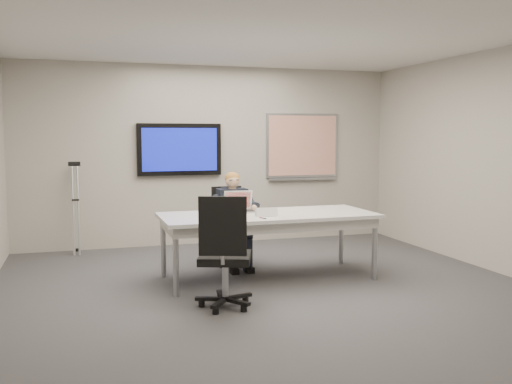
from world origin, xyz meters
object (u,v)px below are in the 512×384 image
object	(u,v)px
office_chair_near	(225,273)
laptop	(240,206)
conference_table	(268,221)
seated_person	(235,230)
office_chair_far	(231,240)

from	to	relation	value
office_chair_near	laptop	xyz separation A→B (m)	(0.52, 1.30, 0.49)
conference_table	seated_person	bearing A→B (deg)	109.37
office_chair_near	seated_person	xyz separation A→B (m)	(0.56, 1.66, 0.14)
office_chair_far	office_chair_near	xyz separation A→B (m)	(-0.56, -1.90, 0.04)
conference_table	office_chair_near	distance (m)	1.34
office_chair_far	seated_person	world-z (taller)	seated_person
office_chair_far	laptop	distance (m)	0.80
office_chair_far	office_chair_near	distance (m)	1.98
conference_table	laptop	size ratio (longest dim) A/B	6.91
office_chair_far	laptop	world-z (taller)	laptop
office_chair_near	laptop	size ratio (longest dim) A/B	3.09
conference_table	seated_person	world-z (taller)	seated_person
laptop	seated_person	bearing A→B (deg)	87.31
seated_person	laptop	xyz separation A→B (m)	(-0.04, -0.36, 0.35)
conference_table	laptop	world-z (taller)	laptop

